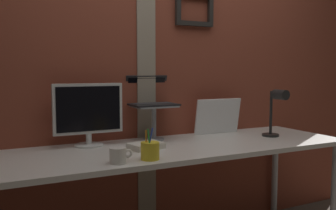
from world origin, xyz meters
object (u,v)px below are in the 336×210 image
at_px(laptop, 150,97).
at_px(whiteboard_panel, 218,116).
at_px(pen_cup, 150,151).
at_px(monitor, 88,111).
at_px(desk_lamp, 276,108).
at_px(coffee_mug, 118,155).

bearing_deg(laptop, whiteboard_panel, -5.04).
bearing_deg(pen_cup, whiteboard_panel, 33.54).
distance_m(monitor, desk_lamp, 1.30).
bearing_deg(whiteboard_panel, desk_lamp, -48.17).
height_order(monitor, pen_cup, monitor).
relative_size(desk_lamp, coffee_mug, 2.78).
bearing_deg(monitor, coffee_mug, -86.95).
height_order(monitor, coffee_mug, monitor).
bearing_deg(desk_lamp, whiteboard_panel, 131.83).
bearing_deg(whiteboard_panel, monitor, -178.64).
height_order(whiteboard_panel, pen_cup, whiteboard_panel).
bearing_deg(pen_cup, desk_lamp, 10.86).
height_order(pen_cup, coffee_mug, pen_cup).
distance_m(pen_cup, coffee_mug, 0.18).
relative_size(laptop, desk_lamp, 0.91).
bearing_deg(monitor, desk_lamp, -12.94).
height_order(monitor, whiteboard_panel, monitor).
height_order(laptop, coffee_mug, laptop).
relative_size(whiteboard_panel, desk_lamp, 1.11).
xyz_separation_m(laptop, whiteboard_panel, (0.54, -0.05, -0.16)).
height_order(laptop, whiteboard_panel, laptop).
xyz_separation_m(whiteboard_panel, pen_cup, (-0.78, -0.52, -0.08)).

